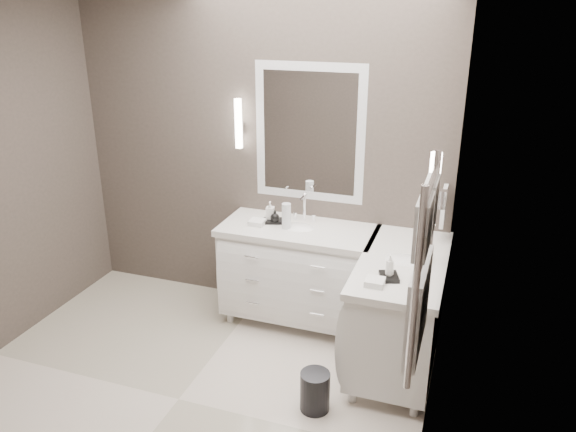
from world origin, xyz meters
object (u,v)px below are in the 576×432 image
(vanity_right, at_px, (400,306))
(waste_bin, at_px, (315,391))
(vanity_back, at_px, (298,269))
(towel_ladder, at_px, (421,276))

(vanity_right, xyz_separation_m, waste_bin, (-0.43, -0.68, -0.35))
(vanity_back, distance_m, towel_ladder, 2.16)
(vanity_right, height_order, waste_bin, vanity_right)
(towel_ladder, bearing_deg, vanity_right, 99.84)
(vanity_right, bearing_deg, waste_bin, -121.85)
(vanity_back, height_order, vanity_right, same)
(vanity_back, distance_m, vanity_right, 0.93)
(towel_ladder, xyz_separation_m, waste_bin, (-0.65, 0.62, -1.25))
(vanity_right, relative_size, waste_bin, 4.49)
(vanity_back, xyz_separation_m, towel_ladder, (1.10, -1.63, 0.91))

